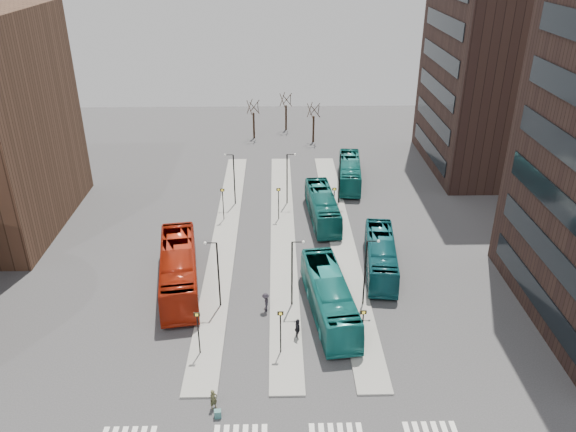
{
  "coord_description": "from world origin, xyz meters",
  "views": [
    {
      "loc": [
        1.43,
        -20.92,
        27.94
      ],
      "look_at": [
        2.43,
        24.94,
        5.0
      ],
      "focal_mm": 35.0,
      "sensor_mm": 36.0,
      "label": 1
    }
  ],
  "objects_px": {
    "suitcase": "(218,414)",
    "teal_bus_a": "(329,297)",
    "teal_bus_b": "(322,207)",
    "commuter_c": "(266,302)",
    "teal_bus_c": "(381,255)",
    "red_bus": "(179,269)",
    "teal_bus_d": "(350,172)",
    "traveller": "(214,399)",
    "commuter_b": "(298,329)",
    "commuter_a": "(191,288)"
  },
  "relations": [
    {
      "from": "red_bus",
      "to": "commuter_b",
      "type": "height_order",
      "value": "red_bus"
    },
    {
      "from": "commuter_a",
      "to": "red_bus",
      "type": "bearing_deg",
      "value": -58.42
    },
    {
      "from": "suitcase",
      "to": "teal_bus_d",
      "type": "relative_size",
      "value": 0.05
    },
    {
      "from": "teal_bus_c",
      "to": "traveller",
      "type": "bearing_deg",
      "value": -122.76
    },
    {
      "from": "traveller",
      "to": "commuter_b",
      "type": "distance_m",
      "value": 9.1
    },
    {
      "from": "teal_bus_a",
      "to": "commuter_c",
      "type": "xyz_separation_m",
      "value": [
        -5.19,
        0.54,
        -0.82
      ]
    },
    {
      "from": "red_bus",
      "to": "traveller",
      "type": "bearing_deg",
      "value": -82.06
    },
    {
      "from": "teal_bus_a",
      "to": "suitcase",
      "type": "bearing_deg",
      "value": -133.34
    },
    {
      "from": "teal_bus_c",
      "to": "commuter_c",
      "type": "xyz_separation_m",
      "value": [
        -10.56,
        -6.23,
        -0.66
      ]
    },
    {
      "from": "commuter_b",
      "to": "commuter_a",
      "type": "bearing_deg",
      "value": 52.2
    },
    {
      "from": "red_bus",
      "to": "commuter_b",
      "type": "distance_m",
      "value": 12.64
    },
    {
      "from": "traveller",
      "to": "commuter_a",
      "type": "xyz_separation_m",
      "value": [
        -3.2,
        12.94,
        0.05
      ]
    },
    {
      "from": "traveller",
      "to": "teal_bus_c",
      "type": "bearing_deg",
      "value": 14.2
    },
    {
      "from": "commuter_c",
      "to": "commuter_b",
      "type": "bearing_deg",
      "value": 31.95
    },
    {
      "from": "teal_bus_d",
      "to": "commuter_b",
      "type": "distance_m",
      "value": 31.31
    },
    {
      "from": "teal_bus_a",
      "to": "teal_bus_d",
      "type": "distance_m",
      "value": 27.67
    },
    {
      "from": "teal_bus_d",
      "to": "traveller",
      "type": "height_order",
      "value": "teal_bus_d"
    },
    {
      "from": "commuter_a",
      "to": "commuter_b",
      "type": "bearing_deg",
      "value": 140.55
    },
    {
      "from": "teal_bus_b",
      "to": "suitcase",
      "type": "bearing_deg",
      "value": -111.46
    },
    {
      "from": "red_bus",
      "to": "teal_bus_b",
      "type": "height_order",
      "value": "red_bus"
    },
    {
      "from": "teal_bus_c",
      "to": "commuter_c",
      "type": "relative_size",
      "value": 6.43
    },
    {
      "from": "teal_bus_a",
      "to": "teal_bus_b",
      "type": "relative_size",
      "value": 1.08
    },
    {
      "from": "red_bus",
      "to": "teal_bus_c",
      "type": "distance_m",
      "value": 18.38
    },
    {
      "from": "commuter_c",
      "to": "suitcase",
      "type": "bearing_deg",
      "value": -16.7
    },
    {
      "from": "teal_bus_a",
      "to": "teal_bus_b",
      "type": "bearing_deg",
      "value": 80.69
    },
    {
      "from": "traveller",
      "to": "commuter_c",
      "type": "xyz_separation_m",
      "value": [
        3.27,
        10.71,
        0.09
      ]
    },
    {
      "from": "suitcase",
      "to": "commuter_c",
      "type": "bearing_deg",
      "value": 68.28
    },
    {
      "from": "teal_bus_b",
      "to": "teal_bus_d",
      "type": "distance_m",
      "value": 10.84
    },
    {
      "from": "suitcase",
      "to": "teal_bus_a",
      "type": "height_order",
      "value": "teal_bus_a"
    },
    {
      "from": "teal_bus_d",
      "to": "commuter_a",
      "type": "xyz_separation_m",
      "value": [
        -16.6,
        -24.44,
        -0.71
      ]
    },
    {
      "from": "teal_bus_a",
      "to": "teal_bus_c",
      "type": "distance_m",
      "value": 8.64
    },
    {
      "from": "teal_bus_a",
      "to": "commuter_c",
      "type": "height_order",
      "value": "teal_bus_a"
    },
    {
      "from": "commuter_c",
      "to": "teal_bus_c",
      "type": "bearing_deg",
      "value": 118.18
    },
    {
      "from": "teal_bus_d",
      "to": "suitcase",
      "type": "bearing_deg",
      "value": -103.11
    },
    {
      "from": "teal_bus_d",
      "to": "traveller",
      "type": "xyz_separation_m",
      "value": [
        -13.41,
        -37.38,
        -0.76
      ]
    },
    {
      "from": "teal_bus_b",
      "to": "commuter_a",
      "type": "height_order",
      "value": "teal_bus_b"
    },
    {
      "from": "teal_bus_c",
      "to": "teal_bus_d",
      "type": "relative_size",
      "value": 0.99
    },
    {
      "from": "commuter_c",
      "to": "traveller",
      "type": "bearing_deg",
      "value": -19.32
    },
    {
      "from": "red_bus",
      "to": "teal_bus_d",
      "type": "xyz_separation_m",
      "value": [
        17.79,
        22.9,
        -0.29
      ]
    },
    {
      "from": "suitcase",
      "to": "commuter_c",
      "type": "relative_size",
      "value": 0.33
    },
    {
      "from": "teal_bus_a",
      "to": "commuter_b",
      "type": "distance_m",
      "value": 4.2
    },
    {
      "from": "suitcase",
      "to": "red_bus",
      "type": "xyz_separation_m",
      "value": [
        -4.71,
        15.29,
        1.52
      ]
    },
    {
      "from": "teal_bus_a",
      "to": "traveller",
      "type": "relative_size",
      "value": 7.97
    },
    {
      "from": "teal_bus_c",
      "to": "traveller",
      "type": "xyz_separation_m",
      "value": [
        -13.83,
        -16.94,
        -0.75
      ]
    },
    {
      "from": "teal_bus_b",
      "to": "commuter_c",
      "type": "relative_size",
      "value": 6.59
    },
    {
      "from": "teal_bus_d",
      "to": "commuter_a",
      "type": "distance_m",
      "value": 29.56
    },
    {
      "from": "red_bus",
      "to": "commuter_a",
      "type": "xyz_separation_m",
      "value": [
        1.19,
        -1.54,
        -1.0
      ]
    },
    {
      "from": "teal_bus_d",
      "to": "traveller",
      "type": "distance_m",
      "value": 39.72
    },
    {
      "from": "teal_bus_a",
      "to": "teal_bus_c",
      "type": "bearing_deg",
      "value": 44.81
    },
    {
      "from": "commuter_a",
      "to": "commuter_c",
      "type": "relative_size",
      "value": 0.95
    }
  ]
}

